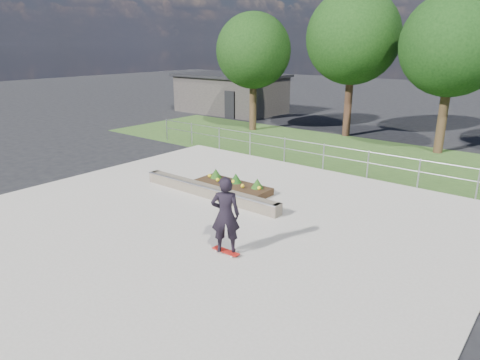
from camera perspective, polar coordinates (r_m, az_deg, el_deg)
ground at (r=13.17m, az=-4.80°, el=-5.95°), size 120.00×120.00×0.00m
grass_verge at (r=22.03m, az=15.28°, el=3.25°), size 30.00×8.00×0.02m
concrete_slab at (r=13.16m, az=-4.80°, el=-5.83°), size 15.00×15.00×0.06m
fence at (r=18.77m, az=11.09°, el=3.49°), size 20.06×0.06×1.20m
building at (r=35.02m, az=-1.21°, el=11.52°), size 8.40×5.40×3.00m
tree_far_left at (r=27.18m, az=1.80°, el=16.81°), size 4.55×4.55×7.15m
tree_mid_left at (r=26.06m, az=14.85°, el=17.88°), size 5.25×5.25×8.25m
tree_mid_right at (r=23.31m, az=26.52°, el=15.84°), size 4.90×4.90×7.70m
grind_ledge at (r=15.25m, az=-4.19°, el=-1.51°), size 6.00×0.44×0.43m
planter_bed at (r=15.88m, az=-1.03°, el=-0.75°), size 3.00×1.20×0.61m
skateboarder at (r=10.83m, az=-1.96°, el=-4.68°), size 0.88×0.83×2.10m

